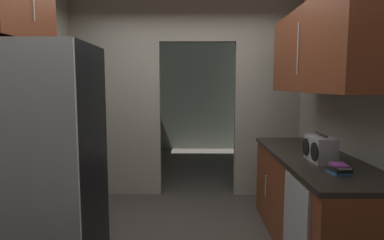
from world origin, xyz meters
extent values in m
cube|color=#ADA899|center=(-0.96, 1.61, 1.38)|extent=(1.21, 0.12, 2.75)
cube|color=#ADA899|center=(1.13, 1.61, 1.38)|extent=(0.89, 0.12, 2.75)
cube|color=#ADA899|center=(0.16, 1.61, 2.44)|extent=(1.04, 0.12, 0.62)
cube|color=gray|center=(0.00, 4.91, 1.38)|extent=(3.14, 0.10, 2.75)
cube|color=gray|center=(-1.52, 3.26, 1.38)|extent=(0.10, 3.30, 2.75)
cube|color=gray|center=(1.52, 3.26, 1.38)|extent=(0.10, 3.30, 2.75)
cube|color=black|center=(-1.13, -0.22, 0.94)|extent=(0.84, 0.74, 1.88)
cube|color=#B7BABC|center=(-1.13, -0.60, 0.94)|extent=(0.84, 0.03, 1.88)
cube|color=brown|center=(1.23, 0.05, 0.43)|extent=(0.64, 2.06, 0.86)
cube|color=black|center=(1.23, 0.05, 0.88)|extent=(0.68, 2.06, 0.04)
cylinder|color=#B7BABC|center=(0.90, -0.40, 0.47)|extent=(0.01, 0.01, 0.22)
cylinder|color=#B7BABC|center=(0.90, 0.50, 0.47)|extent=(0.01, 0.01, 0.22)
cube|color=#B7BABC|center=(0.90, -0.52, 0.42)|extent=(0.02, 0.56, 0.84)
cube|color=brown|center=(1.23, 0.05, 1.86)|extent=(0.34, 1.85, 0.76)
cylinder|color=#B7BABC|center=(1.05, 0.05, 1.86)|extent=(0.01, 0.01, 0.46)
cube|color=#B2B2B7|center=(1.20, -0.17, 1.00)|extent=(0.17, 0.34, 0.21)
cylinder|color=#262626|center=(1.20, -0.17, 1.13)|extent=(0.02, 0.24, 0.02)
cylinder|color=black|center=(1.11, -0.27, 1.00)|extent=(0.01, 0.15, 0.15)
cylinder|color=black|center=(1.11, -0.07, 1.00)|extent=(0.01, 0.15, 0.15)
cube|color=#2D609E|center=(1.19, -0.55, 0.90)|extent=(0.14, 0.16, 0.02)
cube|color=black|center=(1.19, -0.55, 0.93)|extent=(0.14, 0.16, 0.03)
cube|color=beige|center=(1.21, -0.54, 0.95)|extent=(0.10, 0.16, 0.01)
cube|color=#8C3893|center=(1.20, -0.54, 0.96)|extent=(0.12, 0.15, 0.01)
camera|label=1|loc=(0.14, -2.88, 1.54)|focal=30.22mm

